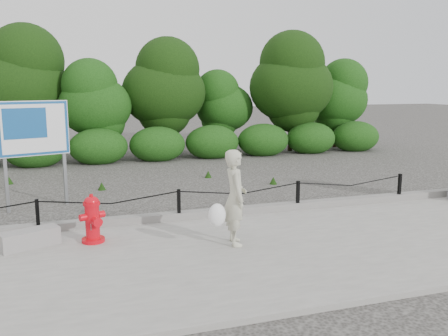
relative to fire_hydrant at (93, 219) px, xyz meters
name	(u,v)px	position (x,y,z in m)	size (l,w,h in m)	color
ground	(179,224)	(1.62, 0.80, -0.46)	(90.00, 90.00, 0.00)	#2D2B28
sidewalk	(208,258)	(1.62, -1.20, -0.42)	(14.00, 4.00, 0.08)	gray
curb	(178,216)	(1.62, 0.85, -0.31)	(14.00, 0.22, 0.14)	slate
chain_barrier	(179,201)	(1.62, 0.80, -0.01)	(10.06, 0.06, 0.60)	black
treeline	(120,89)	(1.51, 9.75, 2.00)	(20.09, 3.72, 4.57)	black
fire_hydrant	(93,219)	(0.00, 0.00, 0.00)	(0.49, 0.49, 0.80)	red
pedestrian	(234,199)	(2.15, -0.82, 0.37)	(0.71, 0.60, 1.54)	#BBB9A0
concrete_block	(30,239)	(-0.97, 0.04, -0.24)	(0.89, 0.31, 0.28)	gray
advertising_sign	(34,133)	(-0.99, 2.86, 1.16)	(1.38, 0.50, 2.30)	slate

